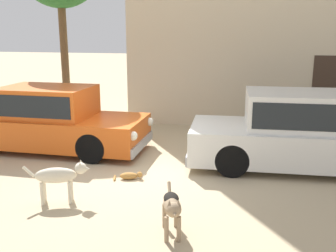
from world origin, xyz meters
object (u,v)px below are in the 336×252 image
stray_dog_tan (172,206)px  stray_dog_spotted (60,176)px  parked_sedan_second (296,131)px  parked_sedan_nearest (50,119)px  stray_cat (130,176)px

stray_dog_tan → stray_dog_spotted: bearing=-125.2°
stray_dog_spotted → parked_sedan_second: bearing=15.3°
parked_sedan_second → parked_sedan_nearest: bearing=176.2°
parked_sedan_nearest → parked_sedan_second: size_ratio=1.02×
parked_sedan_nearest → stray_cat: (2.44, -1.44, -0.66)m
parked_sedan_nearest → stray_cat: parked_sedan_nearest is taller
parked_sedan_nearest → stray_dog_spotted: bearing=-58.5°
parked_sedan_second → stray_cat: bearing=-158.7°
parked_sedan_second → stray_dog_spotted: (-3.85, -2.64, -0.30)m
stray_dog_spotted → stray_dog_tan: 2.10m
stray_dog_tan → parked_sedan_second: bearing=133.5°
parked_sedan_second → stray_cat: 3.45m
stray_dog_spotted → stray_dog_tan: (1.99, -0.65, -0.01)m
stray_cat → parked_sedan_second: bearing=10.0°
parked_sedan_nearest → stray_cat: bearing=-31.2°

